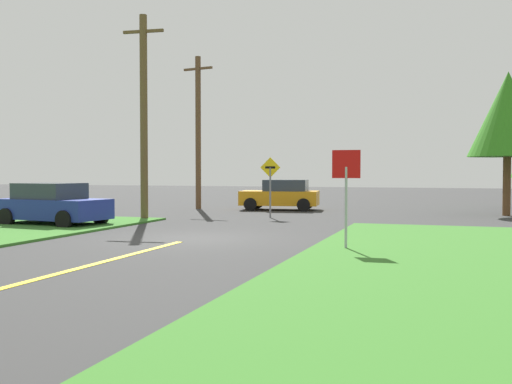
# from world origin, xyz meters

# --- Properties ---
(ground_plane) EXTENTS (120.00, 120.00, 0.00)m
(ground_plane) POSITION_xyz_m (0.00, 0.00, 0.00)
(ground_plane) COLOR #323232
(lane_stripe_center) EXTENTS (0.20, 14.00, 0.01)m
(lane_stripe_center) POSITION_xyz_m (0.00, -8.00, 0.01)
(lane_stripe_center) COLOR yellow
(lane_stripe_center) RESTS_ON ground
(stop_sign) EXTENTS (0.73, 0.08, 2.62)m
(stop_sign) POSITION_xyz_m (4.93, -1.35, 1.84)
(stop_sign) COLOR #9EA0A8
(stop_sign) RESTS_ON ground
(car_approaching_junction) EXTENTS (4.33, 2.58, 1.62)m
(car_approaching_junction) POSITION_xyz_m (-1.08, 13.68, 0.81)
(car_approaching_junction) COLOR orange
(car_approaching_junction) RESTS_ON ground
(parked_car_near_building) EXTENTS (4.38, 2.57, 1.62)m
(parked_car_near_building) POSITION_xyz_m (-6.91, 2.29, 0.81)
(parked_car_near_building) COLOR navy
(parked_car_near_building) RESTS_ON ground
(utility_pole_mid) EXTENTS (1.80, 0.32, 8.66)m
(utility_pole_mid) POSITION_xyz_m (-4.85, 5.65, 4.43)
(utility_pole_mid) COLOR brown
(utility_pole_mid) RESTS_ON ground
(utility_pole_far) EXTENTS (1.80, 0.40, 8.36)m
(utility_pole_far) POSITION_xyz_m (-5.67, 13.14, 4.30)
(utility_pole_far) COLOR brown
(utility_pole_far) RESTS_ON ground
(direction_sign) EXTENTS (0.90, 0.13, 2.69)m
(direction_sign) POSITION_xyz_m (-0.11, 8.48, 1.68)
(direction_sign) COLOR slate
(direction_sign) RESTS_ON ground
(pine_tree_center) EXTENTS (3.58, 3.58, 6.69)m
(pine_tree_center) POSITION_xyz_m (10.02, 13.07, 4.70)
(pine_tree_center) COLOR brown
(pine_tree_center) RESTS_ON ground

